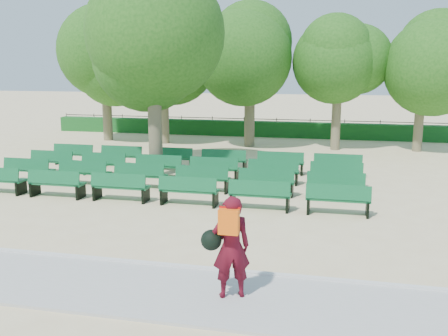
% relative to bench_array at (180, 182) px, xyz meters
% --- Properties ---
extents(ground, '(120.00, 120.00, 0.00)m').
position_rel_bench_array_xyz_m(ground, '(0.86, -1.08, -0.09)').
color(ground, beige).
extents(paving, '(30.00, 2.20, 0.06)m').
position_rel_bench_array_xyz_m(paving, '(0.86, -8.48, -0.06)').
color(paving, '#AFB0AB').
rests_on(paving, ground).
extents(curb, '(30.00, 0.12, 0.10)m').
position_rel_bench_array_xyz_m(curb, '(0.86, -7.33, -0.04)').
color(curb, silver).
rests_on(curb, ground).
extents(hedge, '(26.00, 0.70, 0.90)m').
position_rel_bench_array_xyz_m(hedge, '(0.86, 12.92, 0.36)').
color(hedge, '#16571E').
rests_on(hedge, ground).
extents(fence, '(26.00, 0.10, 1.02)m').
position_rel_bench_array_xyz_m(fence, '(0.86, 13.32, -0.09)').
color(fence, black).
rests_on(fence, ground).
extents(tree_line, '(21.80, 6.80, 7.04)m').
position_rel_bench_array_xyz_m(tree_line, '(0.86, 8.92, -0.09)').
color(tree_line, '#275F19').
rests_on(tree_line, ground).
extents(bench_array, '(1.82, 0.62, 1.14)m').
position_rel_bench_array_xyz_m(bench_array, '(0.00, 0.00, 0.00)').
color(bench_array, '#0F5A2F').
rests_on(bench_array, ground).
extents(tree_among, '(5.11, 5.11, 7.00)m').
position_rel_bench_array_xyz_m(tree_among, '(-1.32, 1.11, 4.59)').
color(tree_among, brown).
rests_on(tree_among, ground).
extents(person, '(0.94, 0.67, 1.88)m').
position_rel_bench_array_xyz_m(person, '(3.61, -8.43, 0.94)').
color(person, '#4D0B17').
rests_on(person, ground).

